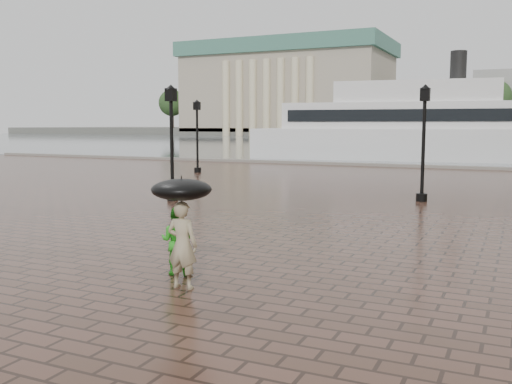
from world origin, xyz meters
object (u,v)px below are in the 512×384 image
street_lamps (253,139)px  ferry_near (415,128)px  adult_pedestrian (182,245)px  child_pedestrian (177,241)px

street_lamps → ferry_near: ferry_near is taller
street_lamps → adult_pedestrian: street_lamps is taller
street_lamps → adult_pedestrian: 16.72m
child_pedestrian → street_lamps: bearing=-80.4°
ferry_near → street_lamps: bearing=-104.2°
adult_pedestrian → ferry_near: 41.47m
adult_pedestrian → ferry_near: ferry_near is taller
adult_pedestrian → child_pedestrian: adult_pedestrian is taller
street_lamps → child_pedestrian: size_ratio=11.26×
child_pedestrian → ferry_near: bearing=-97.1°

